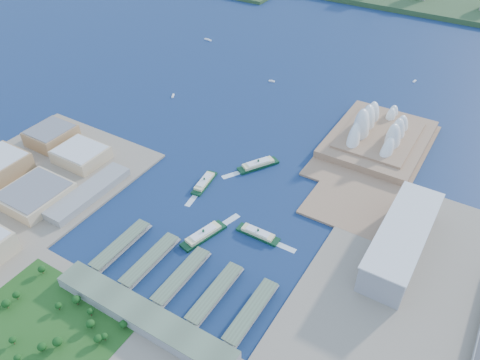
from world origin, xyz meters
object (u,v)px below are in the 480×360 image
Objects in this scene: ferry_c at (203,234)px; ferry_b at (258,163)px; opera_house at (382,125)px; ferry_a at (204,181)px; toaster_building at (402,240)px; ferry_d at (258,232)px.

ferry_b is at bearing -69.55° from ferry_c.
ferry_a is (-162.11, -211.84, -27.10)m from opera_house.
ferry_d is at bearing -158.55° from toaster_building.
opera_house is 188.34m from ferry_b.
ferry_b reaches higher than ferry_d.
ferry_c is at bearing -110.19° from opera_house.
ferry_c is (13.96, -150.29, -0.02)m from ferry_b.
toaster_building reaches higher than ferry_c.
toaster_building is 157.11m from ferry_d.
opera_house reaches higher than ferry_d.
opera_house reaches higher than ferry_b.
ferry_d is (-55.51, -257.18, -27.08)m from opera_house.
ferry_a is at bearing -40.49° from ferry_c.
opera_house is 219.62m from toaster_building.
opera_house is 312.15m from ferry_c.
ferry_d is at bearing -30.90° from ferry_a.
ferry_a is at bearing -89.11° from ferry_b.
toaster_building is 2.64× the size of ferry_c.
ferry_b is 1.00× the size of ferry_c.
toaster_building is (90.00, -200.00, -11.50)m from opera_house.
toaster_building reaches higher than ferry_d.
ferry_d reaches higher than ferry_a.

